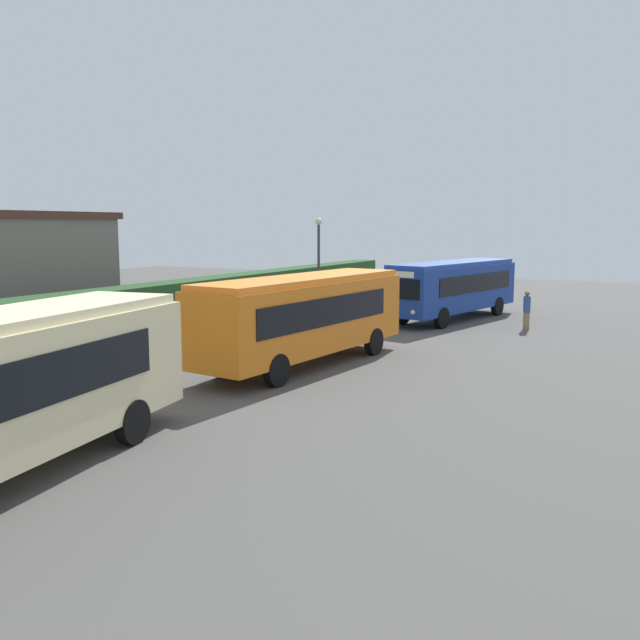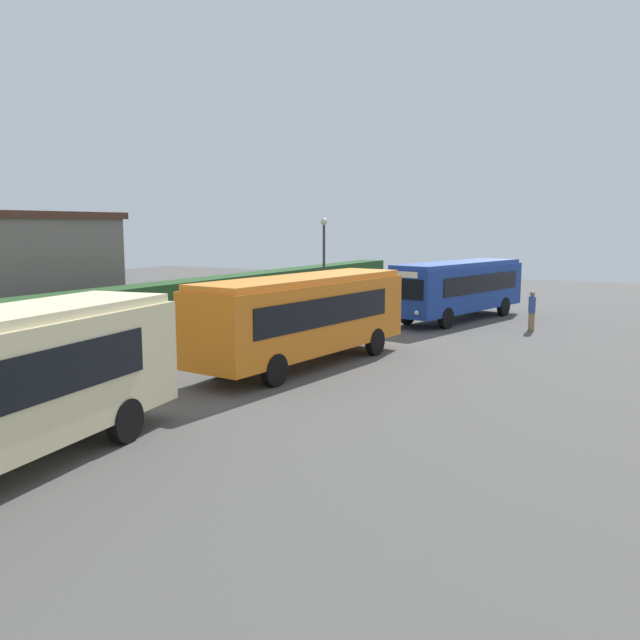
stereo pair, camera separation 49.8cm
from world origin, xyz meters
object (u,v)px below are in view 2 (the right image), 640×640
object	(u,v)px
bus_orange	(304,314)
bus_blue	(458,286)
person_left	(252,322)
lamppost	(324,255)
person_center	(532,310)

from	to	relation	value
bus_orange	bus_blue	bearing A→B (deg)	0.57
person_left	lamppost	size ratio (longest dim) A/B	0.35
bus_orange	lamppost	bearing A→B (deg)	31.25
person_left	person_center	bearing A→B (deg)	109.94
person_left	lamppost	distance (m)	9.69
person_left	person_center	size ratio (longest dim) A/B	1.00
lamppost	person_left	bearing A→B (deg)	-169.51
bus_blue	person_left	bearing A→B (deg)	-12.05
bus_blue	lamppost	bearing A→B (deg)	-62.47
person_left	person_center	world-z (taller)	person_center
person_left	lamppost	bearing A→B (deg)	164.51
bus_blue	lamppost	world-z (taller)	lamppost
person_center	lamppost	bearing A→B (deg)	-17.90
bus_blue	lamppost	size ratio (longest dim) A/B	1.92
bus_orange	person_center	xyz separation A→B (m)	(11.63, -5.28, -0.82)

